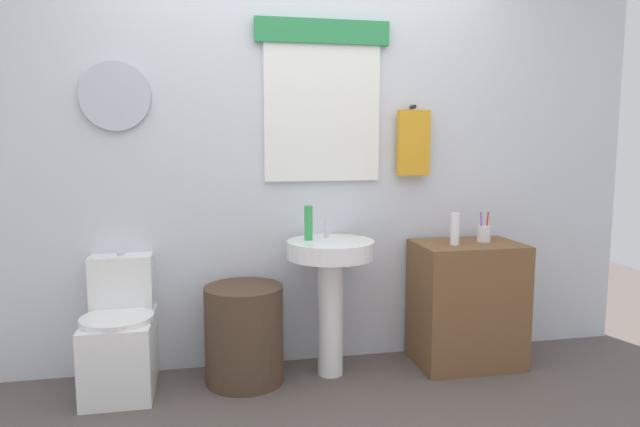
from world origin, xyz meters
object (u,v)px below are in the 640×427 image
(laundry_hamper, at_px, (244,334))
(soap_bottle, at_px, (308,223))
(wooden_cabinet, at_px, (466,303))
(pedestal_sink, at_px, (330,275))
(lotion_bottle, at_px, (455,229))
(toilet, at_px, (120,339))
(toothbrush_cup, at_px, (484,233))

(laundry_hamper, distance_m, soap_bottle, 0.73)
(laundry_hamper, distance_m, wooden_cabinet, 1.36)
(wooden_cabinet, bearing_deg, pedestal_sink, -180.00)
(laundry_hamper, xyz_separation_m, soap_bottle, (0.38, 0.05, 0.62))
(pedestal_sink, bearing_deg, lotion_bottle, -3.06)
(toilet, distance_m, toothbrush_cup, 2.21)
(soap_bottle, xyz_separation_m, lotion_bottle, (0.87, -0.09, -0.05))
(wooden_cabinet, distance_m, lotion_bottle, 0.49)
(soap_bottle, bearing_deg, laundry_hamper, -172.55)
(laundry_hamper, xyz_separation_m, lotion_bottle, (1.25, -0.04, 0.57))
(laundry_hamper, relative_size, pedestal_sink, 0.70)
(toilet, height_order, lotion_bottle, lotion_bottle)
(toothbrush_cup, bearing_deg, toilet, 179.72)
(wooden_cabinet, xyz_separation_m, soap_bottle, (-0.98, 0.05, 0.52))
(toilet, bearing_deg, toothbrush_cup, -0.28)
(laundry_hamper, height_order, soap_bottle, soap_bottle)
(lotion_bottle, bearing_deg, wooden_cabinet, 19.97)
(lotion_bottle, bearing_deg, laundry_hamper, 178.17)
(toilet, bearing_deg, soap_bottle, 1.04)
(laundry_hamper, bearing_deg, soap_bottle, 7.45)
(toilet, relative_size, wooden_cabinet, 0.99)
(toothbrush_cup, bearing_deg, lotion_bottle, -164.74)
(pedestal_sink, bearing_deg, toothbrush_cup, 1.19)
(laundry_hamper, relative_size, lotion_bottle, 2.90)
(laundry_hamper, distance_m, lotion_bottle, 1.38)
(pedestal_sink, relative_size, toothbrush_cup, 4.33)
(pedestal_sink, bearing_deg, laundry_hamper, 180.00)
(toilet, height_order, soap_bottle, soap_bottle)
(wooden_cabinet, relative_size, soap_bottle, 3.78)
(pedestal_sink, height_order, soap_bottle, soap_bottle)
(laundry_hamper, distance_m, toothbrush_cup, 1.56)
(pedestal_sink, distance_m, toothbrush_cup, 0.99)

